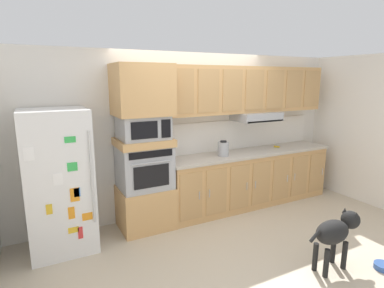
{
  "coord_description": "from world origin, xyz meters",
  "views": [
    {
      "loc": [
        -2.25,
        -3.27,
        2.1
      ],
      "look_at": [
        -0.33,
        0.42,
        1.23
      ],
      "focal_mm": 29.1,
      "sensor_mm": 36.0,
      "label": 1
    }
  ],
  "objects_px": {
    "microwave": "(143,127)",
    "dog": "(336,231)",
    "built_in_oven": "(144,167)",
    "refrigerator": "(59,181)",
    "electric_kettle": "(223,149)",
    "dog_food_bowl": "(383,266)",
    "screwdriver": "(277,147)"
  },
  "relations": [
    {
      "from": "screwdriver",
      "to": "built_in_oven",
      "type": "bearing_deg",
      "value": -179.11
    },
    {
      "from": "dog",
      "to": "microwave",
      "type": "bearing_deg",
      "value": 126.22
    },
    {
      "from": "microwave",
      "to": "dog_food_bowl",
      "type": "xyz_separation_m",
      "value": [
        2.03,
        -2.23,
        -1.43
      ]
    },
    {
      "from": "microwave",
      "to": "electric_kettle",
      "type": "xyz_separation_m",
      "value": [
        1.28,
        -0.05,
        -0.43
      ]
    },
    {
      "from": "built_in_oven",
      "to": "dog",
      "type": "xyz_separation_m",
      "value": [
        1.55,
        -1.94,
        -0.46
      ]
    },
    {
      "from": "built_in_oven",
      "to": "electric_kettle",
      "type": "distance_m",
      "value": 1.29
    },
    {
      "from": "refrigerator",
      "to": "screwdriver",
      "type": "xyz_separation_m",
      "value": [
        3.58,
        0.11,
        0.05
      ]
    },
    {
      "from": "microwave",
      "to": "screwdriver",
      "type": "bearing_deg",
      "value": 0.89
    },
    {
      "from": "built_in_oven",
      "to": "dog_food_bowl",
      "type": "distance_m",
      "value": 3.13
    },
    {
      "from": "dog",
      "to": "dog_food_bowl",
      "type": "height_order",
      "value": "dog"
    },
    {
      "from": "refrigerator",
      "to": "built_in_oven",
      "type": "bearing_deg",
      "value": 3.49
    },
    {
      "from": "refrigerator",
      "to": "dog",
      "type": "xyz_separation_m",
      "value": [
        2.66,
        -1.88,
        -0.44
      ]
    },
    {
      "from": "electric_kettle",
      "to": "dog",
      "type": "bearing_deg",
      "value": -81.98
    },
    {
      "from": "dog",
      "to": "refrigerator",
      "type": "bearing_deg",
      "value": 142.53
    },
    {
      "from": "screwdriver",
      "to": "dog_food_bowl",
      "type": "relative_size",
      "value": 0.83
    },
    {
      "from": "microwave",
      "to": "electric_kettle",
      "type": "distance_m",
      "value": 1.35
    },
    {
      "from": "microwave",
      "to": "dog",
      "type": "bearing_deg",
      "value": -51.51
    },
    {
      "from": "electric_kettle",
      "to": "dog",
      "type": "height_order",
      "value": "electric_kettle"
    },
    {
      "from": "refrigerator",
      "to": "dog",
      "type": "height_order",
      "value": "refrigerator"
    },
    {
      "from": "dog",
      "to": "dog_food_bowl",
      "type": "distance_m",
      "value": 0.69
    },
    {
      "from": "refrigerator",
      "to": "electric_kettle",
      "type": "bearing_deg",
      "value": 0.49
    },
    {
      "from": "electric_kettle",
      "to": "dog_food_bowl",
      "type": "bearing_deg",
      "value": -71.1
    },
    {
      "from": "electric_kettle",
      "to": "dog_food_bowl",
      "type": "height_order",
      "value": "electric_kettle"
    },
    {
      "from": "electric_kettle",
      "to": "dog_food_bowl",
      "type": "distance_m",
      "value": 2.51
    },
    {
      "from": "refrigerator",
      "to": "electric_kettle",
      "type": "distance_m",
      "value": 2.4
    },
    {
      "from": "built_in_oven",
      "to": "microwave",
      "type": "distance_m",
      "value": 0.56
    },
    {
      "from": "screwdriver",
      "to": "dog",
      "type": "bearing_deg",
      "value": -114.83
    },
    {
      "from": "built_in_oven",
      "to": "screwdriver",
      "type": "height_order",
      "value": "built_in_oven"
    },
    {
      "from": "built_in_oven",
      "to": "dog_food_bowl",
      "type": "height_order",
      "value": "built_in_oven"
    },
    {
      "from": "electric_kettle",
      "to": "dog",
      "type": "xyz_separation_m",
      "value": [
        0.27,
        -1.9,
        -0.59
      ]
    },
    {
      "from": "electric_kettle",
      "to": "microwave",
      "type": "bearing_deg",
      "value": 177.88
    },
    {
      "from": "microwave",
      "to": "dog",
      "type": "height_order",
      "value": "microwave"
    }
  ]
}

